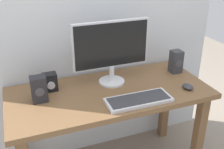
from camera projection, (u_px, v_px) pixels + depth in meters
desk at (110, 105)px, 1.91m from camera, size 1.38×0.63×0.72m
monitor at (111, 49)px, 1.87m from camera, size 0.55×0.19×0.45m
keyboard_primary at (139, 100)px, 1.73m from camera, size 0.43×0.17×0.02m
mouse at (188, 87)px, 1.88m from camera, size 0.08×0.09×0.03m
speaker_right at (176, 62)px, 2.10m from camera, size 0.08×0.09×0.18m
speaker_left at (39, 89)px, 1.71m from camera, size 0.10×0.09×0.17m
audio_controller at (50, 82)px, 1.84m from camera, size 0.09×0.09×0.12m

